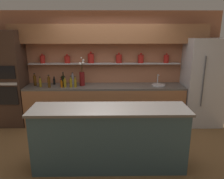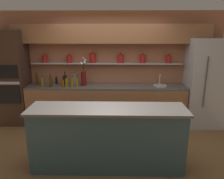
# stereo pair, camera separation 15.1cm
# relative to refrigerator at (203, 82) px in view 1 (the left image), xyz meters

# --- Properties ---
(ground_plane) EXTENTS (12.00, 12.00, 0.00)m
(ground_plane) POSITION_rel_refrigerator_xyz_m (-2.17, -1.20, -1.00)
(ground_plane) COLOR brown
(back_wall_unit) EXTENTS (5.20, 0.44, 2.60)m
(back_wall_unit) POSITION_rel_refrigerator_xyz_m (-2.17, 0.33, 0.55)
(back_wall_unit) COLOR #A86647
(back_wall_unit) RESTS_ON ground_plane
(back_counter_unit) EXTENTS (3.65, 0.62, 0.92)m
(back_counter_unit) POSITION_rel_refrigerator_xyz_m (-2.27, 0.04, -0.54)
(back_counter_unit) COLOR #99603D
(back_counter_unit) RESTS_ON ground_plane
(island_counter) EXTENTS (2.45, 0.61, 1.02)m
(island_counter) POSITION_rel_refrigerator_xyz_m (-2.17, -1.71, -0.49)
(island_counter) COLOR #334C56
(island_counter) RESTS_ON ground_plane
(refrigerator) EXTENTS (0.86, 0.73, 2.00)m
(refrigerator) POSITION_rel_refrigerator_xyz_m (0.00, 0.00, 0.00)
(refrigerator) COLOR #B7B7BC
(refrigerator) RESTS_ON ground_plane
(oven_tower) EXTENTS (0.65, 0.64, 2.17)m
(oven_tower) POSITION_rel_refrigerator_xyz_m (-4.44, 0.04, 0.08)
(oven_tower) COLOR #3D281E
(oven_tower) RESTS_ON ground_plane
(flower_vase) EXTENTS (0.14, 0.17, 0.65)m
(flower_vase) POSITION_rel_refrigerator_xyz_m (-2.80, 0.07, 0.14)
(flower_vase) COLOR maroon
(flower_vase) RESTS_ON back_counter_unit
(sink_fixture) EXTENTS (0.32, 0.32, 0.25)m
(sink_fixture) POSITION_rel_refrigerator_xyz_m (-1.02, 0.05, -0.06)
(sink_fixture) COLOR #B7B7BC
(sink_fixture) RESTS_ON back_counter_unit
(bottle_oil_0) EXTENTS (0.06, 0.06, 0.26)m
(bottle_oil_0) POSITION_rel_refrigerator_xyz_m (-2.93, -0.09, 0.02)
(bottle_oil_0) COLOR olive
(bottle_oil_0) RESTS_ON back_counter_unit
(bottle_spirit_1) EXTENTS (0.07, 0.07, 0.29)m
(bottle_spirit_1) POSITION_rel_refrigerator_xyz_m (-3.52, -0.10, 0.04)
(bottle_spirit_1) COLOR #4C2D0C
(bottle_spirit_1) RESTS_ON back_counter_unit
(bottle_spirit_2) EXTENTS (0.07, 0.07, 0.29)m
(bottle_spirit_2) POSITION_rel_refrigerator_xyz_m (-3.90, 0.09, 0.04)
(bottle_spirit_2) COLOR #4C2D0C
(bottle_spirit_2) RESTS_ON back_counter_unit
(bottle_spirit_3) EXTENTS (0.07, 0.07, 0.28)m
(bottle_spirit_3) POSITION_rel_refrigerator_xyz_m (-3.04, 0.22, 0.04)
(bottle_spirit_3) COLOR gray
(bottle_spirit_3) RESTS_ON back_counter_unit
(bottle_oil_4) EXTENTS (0.06, 0.06, 0.26)m
(bottle_oil_4) POSITION_rel_refrigerator_xyz_m (-3.03, -0.09, 0.02)
(bottle_oil_4) COLOR olive
(bottle_oil_4) RESTS_ON back_counter_unit
(bottle_oil_5) EXTENTS (0.06, 0.06, 0.23)m
(bottle_oil_5) POSITION_rel_refrigerator_xyz_m (-3.73, -0.04, 0.01)
(bottle_oil_5) COLOR olive
(bottle_oil_5) RESTS_ON back_counter_unit
(bottle_sauce_6) EXTENTS (0.05, 0.05, 0.19)m
(bottle_sauce_6) POSITION_rel_refrigerator_xyz_m (-3.47, 0.18, -0.00)
(bottle_sauce_6) COLOR black
(bottle_sauce_6) RESTS_ON back_counter_unit
(bottle_sauce_7) EXTENTS (0.05, 0.05, 0.19)m
(bottle_sauce_7) POSITION_rel_refrigerator_xyz_m (-3.24, -0.10, -0.00)
(bottle_sauce_7) COLOR #9E4C0A
(bottle_sauce_7) RESTS_ON back_counter_unit
(bottle_oil_8) EXTENTS (0.06, 0.06, 0.24)m
(bottle_oil_8) POSITION_rel_refrigerator_xyz_m (-3.17, -0.08, 0.01)
(bottle_oil_8) COLOR olive
(bottle_oil_8) RESTS_ON back_counter_unit
(bottle_sauce_9) EXTENTS (0.05, 0.05, 0.19)m
(bottle_sauce_9) POSITION_rel_refrigerator_xyz_m (-3.29, 0.14, 0.00)
(bottle_sauce_9) COLOR maroon
(bottle_sauce_9) RESTS_ON back_counter_unit
(bottle_wine_10) EXTENTS (0.08, 0.08, 0.32)m
(bottle_wine_10) POSITION_rel_refrigerator_xyz_m (-3.23, 0.07, 0.04)
(bottle_wine_10) COLOR black
(bottle_wine_10) RESTS_ON back_counter_unit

